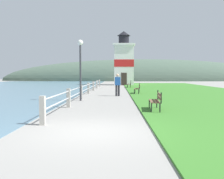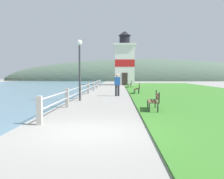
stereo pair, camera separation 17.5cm
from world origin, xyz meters
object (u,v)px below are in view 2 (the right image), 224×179
(park_bench_near, at_px, (154,100))
(park_bench_far, at_px, (130,84))
(lighthouse, at_px, (125,62))
(person_strolling, at_px, (117,84))
(lamp_post, at_px, (80,59))
(park_bench_midway, at_px, (138,88))

(park_bench_near, bearing_deg, park_bench_far, -85.42)
(lighthouse, relative_size, person_strolling, 4.97)
(park_bench_near, bearing_deg, lighthouse, -84.51)
(lighthouse, distance_m, person_strolling, 21.57)
(park_bench_far, bearing_deg, person_strolling, 86.52)
(park_bench_far, xyz_separation_m, lamp_post, (-4.03, -16.36, 2.20))
(lighthouse, height_order, lamp_post, lighthouse)
(park_bench_near, height_order, park_bench_midway, same)
(park_bench_midway, relative_size, person_strolling, 0.93)
(park_bench_near, distance_m, person_strolling, 8.40)
(lamp_post, bearing_deg, lighthouse, 82.10)
(lighthouse, bearing_deg, lamp_post, -97.90)
(park_bench_midway, xyz_separation_m, park_bench_far, (-0.19, 10.59, 0.00))
(park_bench_far, height_order, lighthouse, lighthouse)
(park_bench_midway, height_order, park_bench_far, same)
(park_bench_midway, bearing_deg, park_bench_far, -82.50)
(park_bench_near, relative_size, lamp_post, 0.42)
(lighthouse, xyz_separation_m, lamp_post, (-3.47, -25.05, -1.05))
(park_bench_near, height_order, park_bench_far, same)
(park_bench_far, relative_size, lamp_post, 0.48)
(park_bench_near, bearing_deg, lamp_post, -42.81)
(person_strolling, bearing_deg, park_bench_near, -174.16)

